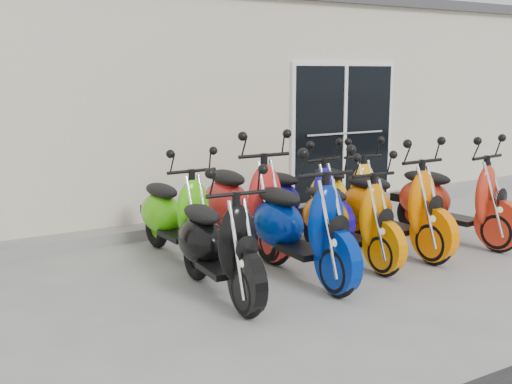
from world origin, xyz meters
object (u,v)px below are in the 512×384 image
scooter_front_black (218,229)px  scooter_front_blue (300,211)px  scooter_back_blue (300,188)px  scooter_back_yellow (345,183)px  scooter_front_red (454,188)px  scooter_back_red (244,189)px  scooter_front_orange_a (348,206)px  scooter_front_orange_b (393,194)px  scooter_back_green (176,202)px

scooter_front_black → scooter_front_blue: 1.01m
scooter_back_blue → scooter_back_yellow: (0.75, 0.00, -0.00)m
scooter_front_red → scooter_back_red: bearing=149.1°
scooter_front_black → scooter_back_red: (1.05, 1.29, 0.09)m
scooter_front_blue → scooter_front_orange_a: 0.82m
scooter_front_orange_a → scooter_front_red: (1.74, 0.00, 0.04)m
scooter_front_orange_b → scooter_back_yellow: scooter_front_orange_b is taller
scooter_front_orange_b → scooter_front_red: size_ratio=1.01×
scooter_front_blue → scooter_front_orange_b: (1.54, 0.25, -0.01)m
scooter_back_green → scooter_back_red: bearing=-8.6°
scooter_front_black → scooter_back_green: scooter_back_green is taller
scooter_front_orange_a → scooter_back_green: (-1.60, 1.16, 0.01)m
scooter_front_orange_b → scooter_back_blue: scooter_front_orange_b is taller
scooter_front_blue → scooter_back_green: size_ratio=1.08×
scooter_front_orange_a → scooter_back_blue: bearing=81.7°
scooter_front_orange_b → scooter_back_green: scooter_front_orange_b is taller
scooter_front_blue → scooter_front_orange_b: 1.57m
scooter_front_black → scooter_back_green: size_ratio=1.00×
scooter_front_orange_a → scooter_front_orange_b: bearing=4.8°
scooter_front_blue → scooter_back_red: scooter_back_red is taller
scooter_front_orange_b → scooter_front_orange_a: bearing=-176.8°
scooter_back_red → scooter_back_yellow: scooter_back_red is taller
scooter_back_green → scooter_front_orange_b: bearing=-26.2°
scooter_front_orange_a → scooter_front_red: size_ratio=0.94×
scooter_front_blue → scooter_front_orange_a: scooter_front_blue is taller
scooter_back_red → scooter_back_yellow: (1.67, 0.12, -0.09)m
scooter_front_blue → scooter_back_yellow: (1.72, 1.36, -0.06)m
scooter_front_red → scooter_back_yellow: scooter_front_red is taller
scooter_front_black → scooter_back_green: bearing=85.9°
scooter_front_black → scooter_front_orange_a: bearing=11.7°
scooter_back_red → scooter_front_orange_b: bearing=-32.1°
scooter_front_blue → scooter_front_red: bearing=6.8°
scooter_front_blue → scooter_back_green: 1.57m
scooter_back_green → scooter_front_red: bearing=-20.3°
scooter_front_black → scooter_front_red: size_ratio=0.95×
scooter_front_black → scooter_back_blue: bearing=39.7°
scooter_back_green → scooter_back_blue: scooter_back_green is taller
scooter_back_yellow → scooter_front_orange_b: bearing=-93.1°
scooter_back_red → scooter_front_blue: bearing=-91.1°
scooter_front_red → scooter_back_blue: scooter_front_red is taller
scooter_back_green → scooter_back_yellow: size_ratio=1.01×
scooter_back_yellow → scooter_back_green: bearing=-174.0°
scooter_back_red → scooter_back_blue: (0.91, 0.12, -0.09)m
scooter_back_red → scooter_back_blue: size_ratio=1.13×
scooter_back_blue → scooter_back_yellow: scooter_back_blue is taller
scooter_back_green → scooter_back_red: size_ratio=0.89×
scooter_back_red → scooter_front_orange_a: bearing=-53.1°
scooter_front_orange_b → scooter_back_yellow: 1.12m
scooter_front_red → scooter_back_green: bearing=152.8°
scooter_front_orange_a → scooter_back_red: scooter_back_red is taller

